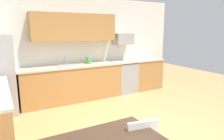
# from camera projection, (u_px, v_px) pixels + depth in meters

# --- Properties ---
(ground_plane) EXTENTS (12.00, 12.00, 0.00)m
(ground_plane) POSITION_uv_depth(u_px,v_px,m) (139.00, 134.00, 3.69)
(ground_plane) COLOR tan
(wall_back) EXTENTS (5.80, 0.10, 2.70)m
(wall_back) POSITION_uv_depth(u_px,v_px,m) (83.00, 48.00, 5.70)
(wall_back) COLOR silver
(wall_back) RESTS_ON ground
(cabinet_run_back) EXTENTS (2.61, 0.60, 0.90)m
(cabinet_run_back) POSITION_uv_depth(u_px,v_px,m) (73.00, 84.00, 5.36)
(cabinet_run_back) COLOR #AD7A42
(cabinet_run_back) RESTS_ON ground
(cabinet_run_back_right) EXTENTS (0.94, 0.60, 0.90)m
(cabinet_run_back_right) POSITION_uv_depth(u_px,v_px,m) (145.00, 74.00, 6.50)
(cabinet_run_back_right) COLOR #AD7A42
(cabinet_run_back_right) RESTS_ON ground
(countertop_back) EXTENTS (4.80, 0.64, 0.04)m
(countertop_back) POSITION_uv_depth(u_px,v_px,m) (88.00, 65.00, 5.48)
(countertop_back) COLOR beige
(countertop_back) RESTS_ON cabinet_run_back
(upper_cabinets_back) EXTENTS (2.20, 0.34, 0.70)m
(upper_cabinets_back) POSITION_uv_depth(u_px,v_px,m) (75.00, 27.00, 5.26)
(upper_cabinets_back) COLOR #AD7A42
(oven_range) EXTENTS (0.60, 0.60, 0.91)m
(oven_range) POSITION_uv_depth(u_px,v_px,m) (125.00, 77.00, 6.13)
(oven_range) COLOR #999BA0
(oven_range) RESTS_ON ground
(microwave) EXTENTS (0.54, 0.36, 0.32)m
(microwave) POSITION_uv_depth(u_px,v_px,m) (123.00, 39.00, 5.99)
(microwave) COLOR #9EA0A5
(sink_basin) EXTENTS (0.48, 0.40, 0.14)m
(sink_basin) POSITION_uv_depth(u_px,v_px,m) (67.00, 68.00, 5.21)
(sink_basin) COLOR #A5A8AD
(sink_basin) RESTS_ON countertop_back
(sink_faucet) EXTENTS (0.02, 0.02, 0.24)m
(sink_faucet) POSITION_uv_depth(u_px,v_px,m) (65.00, 61.00, 5.33)
(sink_faucet) COLOR #B2B5BA
(sink_faucet) RESTS_ON countertop_back
(kettle) EXTENTS (0.14, 0.14, 0.20)m
(kettle) POSITION_uv_depth(u_px,v_px,m) (89.00, 61.00, 5.52)
(kettle) COLOR #4CA54C
(kettle) RESTS_ON countertop_back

